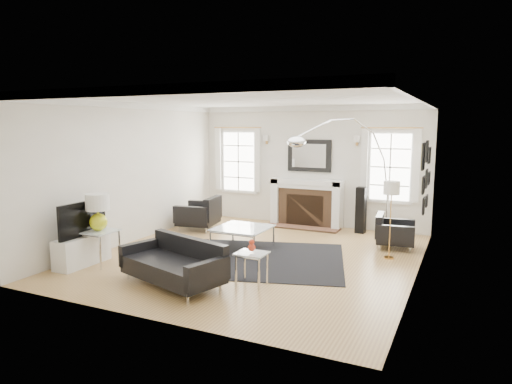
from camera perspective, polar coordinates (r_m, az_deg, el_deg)
The scene contains 25 objects.
floor at distance 8.32m, azimuth -0.04°, elevation -8.06°, with size 6.00×6.00×0.00m, color #9E7142.
back_wall at distance 10.82m, azimuth 6.73°, elevation 3.23°, with size 5.50×0.04×2.80m, color silver.
front_wall at distance 5.50m, azimuth -13.42°, elevation -1.80°, with size 5.50×0.04×2.80m, color silver.
left_wall at distance 9.53m, azimuth -15.19°, elevation 2.32°, with size 0.04×6.00×2.80m, color silver.
right_wall at distance 7.32m, azimuth 19.85°, elevation 0.40°, with size 0.04×6.00×2.80m, color silver.
ceiling at distance 8.00m, azimuth -0.04°, elevation 11.57°, with size 5.50×6.00×0.02m, color white.
crown_molding at distance 8.00m, azimuth -0.04°, elevation 11.14°, with size 5.50×6.00×0.12m, color white.
fireplace at distance 10.73m, azimuth 6.30°, elevation -1.42°, with size 1.70×0.69×1.11m.
mantel_mirror at distance 10.76m, azimuth 6.68°, elevation 4.54°, with size 1.05×0.07×0.75m.
window_left at distance 11.48m, azimuth -2.16°, elevation 3.86°, with size 1.24×0.15×1.62m.
window_right at distance 10.33m, azimuth 16.43°, elevation 3.04°, with size 1.24×0.15×1.62m.
gallery_wall at distance 8.59m, azimuth 20.49°, elevation 2.36°, with size 0.04×1.73×1.29m.
tv_unit at distance 8.29m, azimuth -20.90°, elevation -6.34°, with size 0.35×1.00×1.09m.
area_rug at distance 8.15m, azimuth 0.44°, elevation -8.37°, with size 2.92×2.43×0.01m, color black.
sofa at distance 6.96m, azimuth -10.01°, elevation -8.90°, with size 1.83×1.22×0.55m.
armchair_left at distance 10.43m, azimuth -6.93°, elevation -2.80°, with size 0.96×1.04×0.62m.
armchair_right at distance 9.23m, azimuth 16.75°, elevation -4.88°, with size 0.79×0.86×0.53m.
coffee_table at distance 8.68m, azimuth -1.68°, elevation -4.62°, with size 0.98×0.98×0.44m.
side_table_left at distance 8.19m, azimuth -19.01°, elevation -5.33°, with size 0.53×0.53×0.59m.
nesting_table at distance 6.78m, azimuth -0.54°, elevation -8.50°, with size 0.45×0.38×0.50m.
gourd_lamp at distance 8.09m, azimuth -19.16°, elevation -2.08°, with size 0.39×0.39×0.63m.
orange_vase at distance 6.72m, azimuth -0.54°, elevation -6.77°, with size 0.11×0.11×0.18m.
arc_floor_lamp at distance 9.11m, azimuth 10.90°, elevation 2.16°, with size 1.82×1.69×2.58m.
stick_floor_lamp at distance 8.30m, azimuth 16.58°, elevation 0.02°, with size 0.28×0.28×1.38m.
speaker_tower at distance 10.26m, azimuth 12.99°, elevation -2.22°, with size 0.20×0.20×1.02m, color black.
Camera 1 is at (3.39, -7.23, 2.34)m, focal length 32.00 mm.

